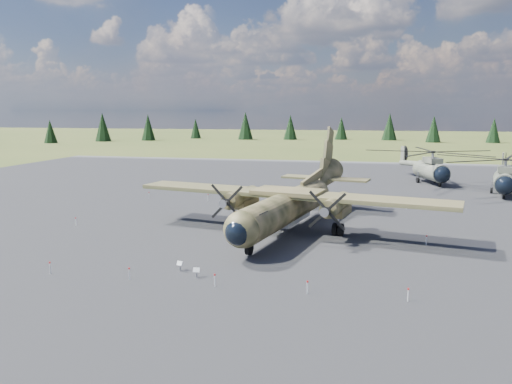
# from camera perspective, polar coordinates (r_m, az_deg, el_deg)

# --- Properties ---
(ground) EXTENTS (500.00, 500.00, 0.00)m
(ground) POSITION_cam_1_polar(r_m,az_deg,el_deg) (45.90, -2.12, -4.91)
(ground) COLOR brown
(ground) RESTS_ON ground
(apron) EXTENTS (120.00, 120.00, 0.04)m
(apron) POSITION_cam_1_polar(r_m,az_deg,el_deg) (55.39, 0.49, -2.44)
(apron) COLOR #535458
(apron) RESTS_ON ground
(transport_plane) EXTENTS (30.35, 27.27, 10.02)m
(transport_plane) POSITION_cam_1_polar(r_m,az_deg,el_deg) (47.53, 4.12, -0.89)
(transport_plane) COLOR #38391F
(transport_plane) RESTS_ON ground
(helicopter_near) EXTENTS (25.32, 26.01, 5.16)m
(helicopter_near) POSITION_cam_1_polar(r_m,az_deg,el_deg) (81.66, 19.38, 3.43)
(helicopter_near) COLOR gray
(helicopter_near) RESTS_ON ground
(helicopter_mid) EXTENTS (23.45, 24.77, 5.01)m
(helicopter_mid) POSITION_cam_1_polar(r_m,az_deg,el_deg) (74.27, 26.58, 2.36)
(helicopter_mid) COLOR gray
(helicopter_mid) RESTS_ON ground
(info_placard_left) EXTENTS (0.50, 0.33, 0.72)m
(info_placard_left) POSITION_cam_1_polar(r_m,az_deg,el_deg) (36.14, -8.71, -8.17)
(info_placard_left) COLOR gray
(info_placard_left) RESTS_ON ground
(info_placard_right) EXTENTS (0.46, 0.22, 0.71)m
(info_placard_right) POSITION_cam_1_polar(r_m,az_deg,el_deg) (34.59, -6.82, -8.95)
(info_placard_right) COLOR gray
(info_placard_right) RESTS_ON ground
(barrier_fence) EXTENTS (33.12, 29.62, 0.85)m
(barrier_fence) POSITION_cam_1_polar(r_m,az_deg,el_deg) (45.82, -2.71, -4.29)
(barrier_fence) COLOR silver
(barrier_fence) RESTS_ON ground
(treeline) EXTENTS (324.86, 324.68, 10.92)m
(treeline) POSITION_cam_1_polar(r_m,az_deg,el_deg) (46.45, -0.44, 1.33)
(treeline) COLOR black
(treeline) RESTS_ON ground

